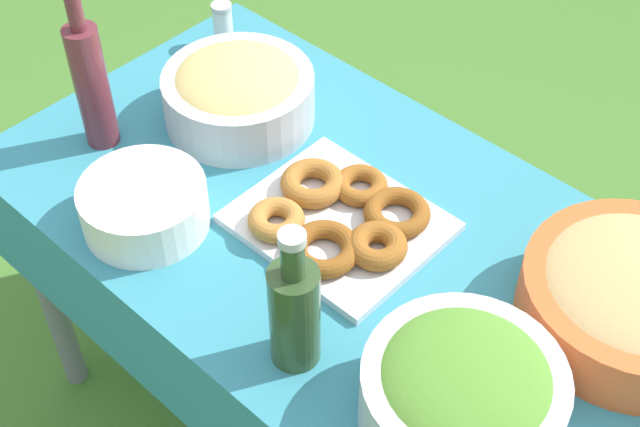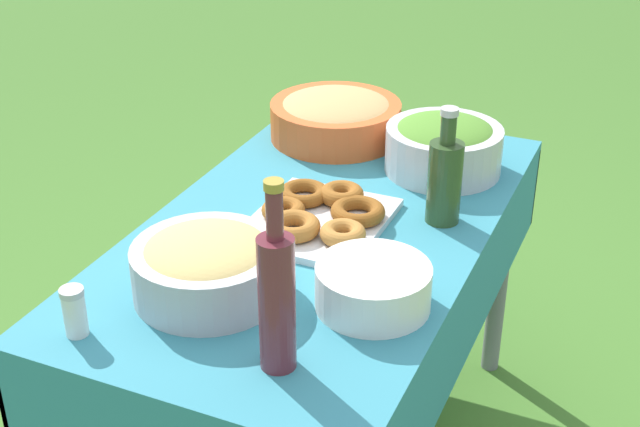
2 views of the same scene
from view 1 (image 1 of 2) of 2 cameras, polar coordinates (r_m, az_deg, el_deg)
The scene contains 9 objects.
picnic_table at distance 1.59m, azimuth 1.43°, elevation -3.64°, with size 1.28×0.71×0.71m.
salad_bowl at distance 1.24m, azimuth 9.11°, elevation -11.26°, with size 0.28×0.28×0.13m.
pasta_bowl at distance 1.69m, azimuth -5.23°, elevation 7.72°, with size 0.29×0.29×0.12m.
donut_platter at distance 1.49m, azimuth 1.25°, elevation -0.38°, with size 0.33×0.30×0.05m.
plate_stack at distance 1.52m, azimuth -11.18°, elevation 0.50°, with size 0.22×0.22×0.08m.
olive_oil_bottle at distance 1.26m, azimuth -1.65°, elevation -6.26°, with size 0.07×0.07×0.26m.
wine_bottle at distance 1.64m, azimuth -14.46°, elevation 8.21°, with size 0.06×0.06×0.35m.
bread_bowl at distance 1.42m, azimuth 19.49°, elevation -4.99°, with size 0.34×0.34×0.12m.
salt_shaker at distance 1.90m, azimuth -6.24°, elevation 11.97°, with size 0.04×0.04×0.09m.
Camera 1 is at (0.67, -0.78, 1.81)m, focal length 50.00 mm.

